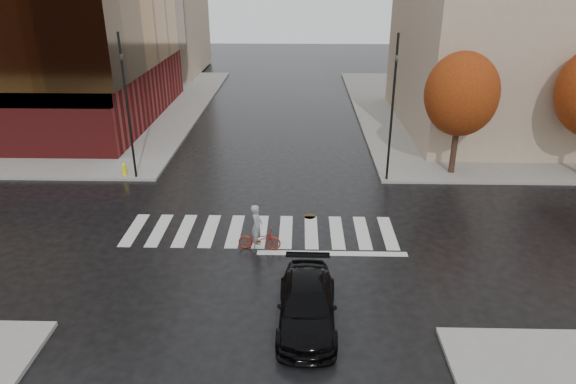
{
  "coord_description": "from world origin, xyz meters",
  "views": [
    {
      "loc": [
        1.68,
        -19.09,
        10.48
      ],
      "look_at": [
        1.2,
        0.22,
        2.0
      ],
      "focal_mm": 32.0,
      "sensor_mm": 36.0,
      "label": 1
    }
  ],
  "objects_px": {
    "traffic_light_ne": "(393,99)",
    "fire_hydrant": "(124,169)",
    "traffic_light_nw": "(126,98)",
    "cyclist": "(259,234)",
    "sedan": "(307,304)"
  },
  "relations": [
    {
      "from": "sedan",
      "to": "cyclist",
      "type": "height_order",
      "value": "cyclist"
    },
    {
      "from": "traffic_light_nw",
      "to": "cyclist",
      "type": "bearing_deg",
      "value": 25.31
    },
    {
      "from": "cyclist",
      "to": "traffic_light_ne",
      "type": "xyz_separation_m",
      "value": [
        6.25,
        7.3,
        3.77
      ]
    },
    {
      "from": "traffic_light_ne",
      "to": "fire_hydrant",
      "type": "bearing_deg",
      "value": 13.28
    },
    {
      "from": "sedan",
      "to": "traffic_light_nw",
      "type": "relative_size",
      "value": 0.6
    },
    {
      "from": "fire_hydrant",
      "to": "traffic_light_ne",
      "type": "bearing_deg",
      "value": -0.81
    },
    {
      "from": "traffic_light_ne",
      "to": "fire_hydrant",
      "type": "xyz_separation_m",
      "value": [
        -14.1,
        0.2,
        -3.91
      ]
    },
    {
      "from": "traffic_light_ne",
      "to": "cyclist",
      "type": "bearing_deg",
      "value": 63.53
    },
    {
      "from": "sedan",
      "to": "fire_hydrant",
      "type": "relative_size",
      "value": 6.59
    },
    {
      "from": "traffic_light_ne",
      "to": "sedan",
      "type": "bearing_deg",
      "value": 84.04
    },
    {
      "from": "cyclist",
      "to": "traffic_light_nw",
      "type": "xyz_separation_m",
      "value": [
        -7.18,
        7.3,
        3.77
      ]
    },
    {
      "from": "sedan",
      "to": "cyclist",
      "type": "relative_size",
      "value": 2.32
    },
    {
      "from": "sedan",
      "to": "traffic_light_ne",
      "type": "height_order",
      "value": "traffic_light_ne"
    },
    {
      "from": "fire_hydrant",
      "to": "sedan",
      "type": "bearing_deg",
      "value": -51.14
    },
    {
      "from": "cyclist",
      "to": "traffic_light_ne",
      "type": "distance_m",
      "value": 10.32
    }
  ]
}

